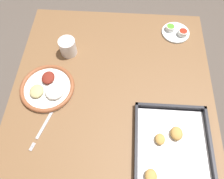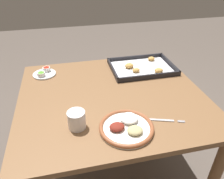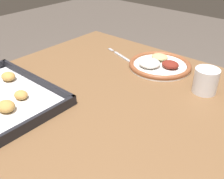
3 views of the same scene
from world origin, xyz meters
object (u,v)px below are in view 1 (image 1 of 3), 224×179
Objects in this scene: saucer_plate at (176,32)px; drinking_cup at (68,47)px; baking_tray at (173,156)px; fork at (45,125)px; dinner_plate at (48,88)px.

drinking_cup reaches higher than saucer_plate.
drinking_cup is at bearing -134.92° from baking_tray.
fork is 0.83m from saucer_plate.
drinking_cup is (-0.40, 0.04, 0.04)m from fork.
baking_tray is (0.67, -0.06, -0.00)m from saucer_plate.
drinking_cup is at bearing -168.25° from fork.
baking_tray is (0.28, 0.57, -0.00)m from dinner_plate.
drinking_cup is at bearing -73.40° from saucer_plate.
baking_tray is (0.10, 0.55, 0.01)m from fork.
dinner_plate is 0.74m from saucer_plate.
drinking_cup reaches higher than fork.
fork is 2.41× the size of drinking_cup.
dinner_plate is 0.59× the size of baking_tray.
dinner_plate is 1.22× the size of fork.
fork is 0.55m from baking_tray.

